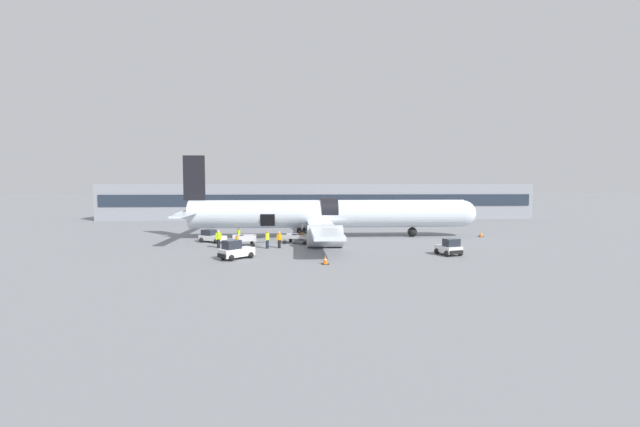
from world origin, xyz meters
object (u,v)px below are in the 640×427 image
baggage_tug_rear (449,248)px  ground_crew_supervisor (237,242)px  baggage_cart_queued (298,238)px  airplane (325,215)px  ground_crew_loader_a (219,238)px  baggage_tug_mid (235,251)px  ground_crew_driver (279,239)px  baggage_tug_lead (212,237)px  ground_crew_helper (239,235)px  ground_crew_loader_b (267,239)px  baggage_cart_loading (245,240)px

baggage_tug_rear → ground_crew_supervisor: bearing=168.0°
baggage_cart_queued → ground_crew_supervisor: (-6.11, -4.50, 0.25)m
airplane → ground_crew_supervisor: (-9.44, -9.70, -1.94)m
ground_crew_loader_a → ground_crew_supervisor: (2.10, -1.66, -0.16)m
baggage_cart_queued → ground_crew_supervisor: size_ratio=2.73×
baggage_tug_mid → ground_crew_loader_a: size_ratio=1.68×
ground_crew_loader_a → ground_crew_supervisor: bearing=-38.3°
baggage_tug_rear → baggage_cart_queued: bearing=147.7°
ground_crew_loader_a → ground_crew_driver: ground_crew_loader_a is taller
baggage_tug_lead → ground_crew_helper: ground_crew_helper is taller
airplane → ground_crew_loader_b: size_ratio=20.32×
airplane → baggage_cart_queued: (-3.33, -5.20, -2.18)m
baggage_tug_rear → baggage_cart_loading: bearing=159.8°
ground_crew_supervisor → ground_crew_helper: 5.36m
ground_crew_supervisor → airplane: bearing=45.8°
baggage_cart_queued → ground_crew_helper: bearing=172.8°
baggage_tug_mid → ground_crew_driver: (3.62, 6.19, 0.19)m
ground_crew_loader_b → ground_crew_driver: bearing=8.8°
ground_crew_loader_a → ground_crew_loader_b: ground_crew_loader_a is taller
baggage_tug_mid → ground_crew_loader_b: 6.48m
airplane → ground_crew_loader_b: airplane is taller
baggage_tug_mid → baggage_cart_queued: baggage_tug_mid is taller
baggage_cart_queued → ground_crew_driver: bearing=-120.6°
baggage_tug_lead → baggage_cart_loading: 5.11m
baggage_tug_rear → baggage_tug_mid: bearing=-177.6°
baggage_tug_lead → ground_crew_loader_a: (1.52, -4.36, 0.37)m
baggage_tug_lead → ground_crew_helper: bearing=-12.4°
ground_crew_helper → airplane: bearing=23.6°
baggage_tug_lead → ground_crew_loader_b: 8.28m
baggage_tug_lead → baggage_cart_queued: size_ratio=0.80×
ground_crew_loader_b → ground_crew_helper: (-3.43, 4.39, -0.10)m
ground_crew_helper → ground_crew_supervisor: bearing=-84.5°
ground_crew_helper → baggage_cart_loading: bearing=-68.5°
baggage_cart_loading → ground_crew_supervisor: ground_crew_supervisor is taller
baggage_cart_loading → baggage_tug_rear: bearing=-20.2°
airplane → ground_crew_loader_b: bearing=-126.7°
baggage_cart_queued → ground_crew_loader_b: size_ratio=2.31×
ground_crew_loader_b → ground_crew_helper: bearing=128.0°
ground_crew_supervisor → baggage_tug_rear: bearing=-12.0°
baggage_cart_queued → ground_crew_loader_a: (-8.21, -2.84, 0.41)m
baggage_tug_mid → ground_crew_supervisor: (-0.50, 5.05, 0.10)m
baggage_tug_mid → ground_crew_helper: 10.44m
ground_crew_loader_b → baggage_tug_lead: bearing=142.2°
ground_crew_loader_a → baggage_cart_loading: bearing=26.5°
baggage_tug_mid → ground_crew_driver: ground_crew_driver is taller
baggage_tug_mid → baggage_cart_loading: bearing=90.5°
baggage_tug_lead → ground_crew_driver: (7.74, -4.88, 0.29)m
baggage_tug_lead → baggage_cart_queued: bearing=-8.9°
baggage_tug_rear → ground_crew_supervisor: (-19.91, 4.24, 0.16)m
ground_crew_loader_a → ground_crew_driver: bearing=-4.7°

